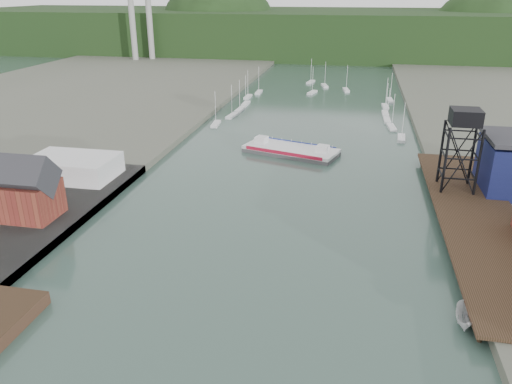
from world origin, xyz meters
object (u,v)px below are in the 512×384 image
at_px(chain_ferry, 291,150).
at_px(motorboat, 465,317).
at_px(harbor_building, 21,193).
at_px(lift_tower, 465,122).

height_order(chain_ferry, motorboat, chain_ferry).
relative_size(harbor_building, lift_tower, 0.76).
xyz_separation_m(lift_tower, motorboat, (-5.28, -43.00, -14.55)).
bearing_deg(motorboat, lift_tower, 90.48).
bearing_deg(motorboat, harbor_building, 175.67).
bearing_deg(harbor_building, chain_ferry, 50.76).
distance_m(chain_ferry, motorboat, 72.05).
height_order(harbor_building, lift_tower, lift_tower).
relative_size(harbor_building, motorboat, 2.15).
relative_size(lift_tower, chain_ferry, 0.63).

